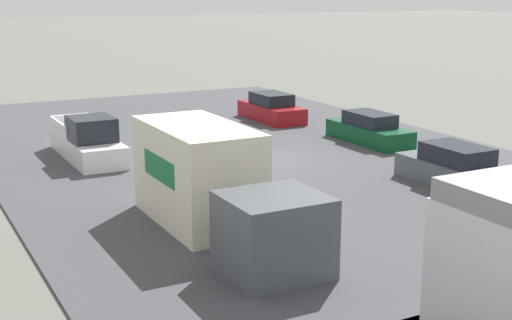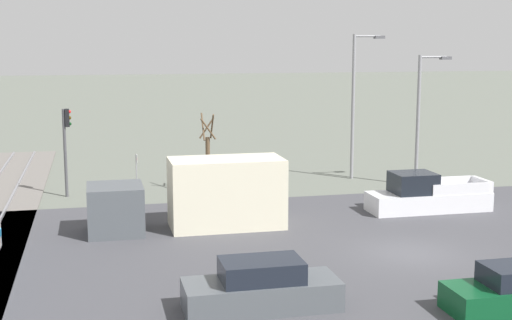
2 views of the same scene
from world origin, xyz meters
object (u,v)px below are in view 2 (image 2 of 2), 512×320
street_lamp_near_crossing (356,97)px  no_parking_sign (137,170)px  sedan_car_1 (261,288)px  box_truck (200,197)px  pickup_truck (426,196)px  street_lamp_mid_block (422,110)px  traffic_light_pole (66,140)px  street_tree (208,157)px

street_lamp_near_crossing → no_parking_sign: bearing=98.2°
sedan_car_1 → street_lamp_near_crossing: 22.70m
sedan_car_1 → no_parking_sign: 18.01m
box_truck → pickup_truck: box_truck is taller
street_lamp_near_crossing → no_parking_sign: 13.73m
street_lamp_mid_block → no_parking_sign: street_lamp_mid_block is taller
box_truck → street_lamp_mid_block: street_lamp_mid_block is taller
box_truck → sedan_car_1: 9.95m
traffic_light_pole → street_lamp_near_crossing: street_lamp_near_crossing is taller
street_tree → traffic_light_pole: bearing=85.6°
street_tree → street_lamp_near_crossing: (2.02, -9.27, 2.96)m
box_truck → traffic_light_pole: size_ratio=1.80×
street_lamp_near_crossing → street_lamp_mid_block: (-2.76, -2.91, -0.60)m
street_tree → sedan_car_1: bearing=176.2°
no_parking_sign → traffic_light_pole: bearing=83.1°
street_lamp_mid_block → pickup_truck: bearing=156.9°
pickup_truck → traffic_light_pole: size_ratio=1.26×
pickup_truck → street_lamp_mid_block: 7.63m
box_truck → sedan_car_1: size_ratio=1.77×
pickup_truck → sedan_car_1: 15.15m
street_lamp_near_crossing → street_lamp_mid_block: size_ratio=1.16×
pickup_truck → street_lamp_near_crossing: street_lamp_near_crossing is taller
street_lamp_near_crossing → sedan_car_1: bearing=152.0°
traffic_light_pole → no_parking_sign: bearing=-96.9°
sedan_car_1 → street_tree: bearing=-3.8°
sedan_car_1 → street_tree: size_ratio=1.10×
box_truck → street_tree: (7.77, -1.58, 0.49)m
box_truck → no_parking_sign: box_truck is taller
pickup_truck → street_tree: 11.86m
street_lamp_near_crossing → no_parking_sign: street_lamp_near_crossing is taller
traffic_light_pole → pickup_truck: bearing=-113.9°
pickup_truck → street_tree: street_tree is taller
street_tree → street_lamp_mid_block: (-0.74, -12.18, 2.36)m
pickup_truck → street_lamp_near_crossing: 9.90m
pickup_truck → no_parking_sign: bearing=62.1°
sedan_car_1 → box_truck: bearing=2.3°
traffic_light_pole → street_tree: traffic_light_pole is taller
pickup_truck → sedan_car_1: (-10.71, 10.72, -0.08)m
traffic_light_pole → street_lamp_mid_block: (-1.31, -19.62, 1.26)m
sedan_car_1 → street_tree: street_tree is taller
box_truck → pickup_truck: bearing=-85.9°
street_lamp_near_crossing → street_lamp_mid_block: 4.06m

